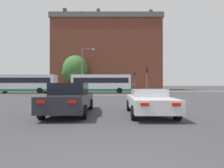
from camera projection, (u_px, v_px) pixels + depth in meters
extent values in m
cube|color=silver|center=(112.00, 95.00, 25.09)|extent=(8.15, 0.30, 0.01)
cube|color=#A09B91|center=(112.00, 91.00, 40.51)|extent=(69.06, 2.50, 0.01)
cube|color=brown|center=(107.00, 58.00, 50.91)|extent=(28.78, 13.21, 18.71)
cube|color=#5B5954|center=(107.00, 24.00, 50.95)|extent=(29.36, 13.74, 1.32)
cube|color=brown|center=(65.00, 13.00, 47.90)|extent=(0.90, 0.90, 2.39)
cube|color=brown|center=(81.00, 16.00, 50.02)|extent=(0.90, 0.90, 2.39)
cube|color=brown|center=(98.00, 14.00, 48.27)|extent=(0.90, 0.90, 2.39)
cube|color=brown|center=(117.00, 17.00, 50.79)|extent=(0.90, 0.90, 2.39)
cube|color=brown|center=(129.00, 18.00, 51.78)|extent=(0.90, 0.90, 2.39)
cube|color=brown|center=(151.00, 14.00, 48.90)|extent=(0.90, 0.90, 2.39)
cube|color=#232328|center=(70.00, 101.00, 9.19)|extent=(2.06, 4.93, 0.72)
cube|color=black|center=(70.00, 88.00, 9.14)|extent=(1.72, 2.24, 0.57)
cylinder|color=black|center=(60.00, 104.00, 10.68)|extent=(0.24, 0.65, 0.64)
cylinder|color=black|center=(91.00, 104.00, 10.73)|extent=(0.24, 0.65, 0.64)
cylinder|color=black|center=(42.00, 112.00, 7.65)|extent=(0.24, 0.65, 0.64)
cylinder|color=black|center=(84.00, 112.00, 7.70)|extent=(0.24, 0.65, 0.64)
cube|color=red|center=(41.00, 102.00, 6.72)|extent=(0.32, 0.06, 0.12)
cube|color=red|center=(72.00, 102.00, 6.75)|extent=(0.32, 0.06, 0.12)
cube|color=silver|center=(149.00, 103.00, 8.78)|extent=(2.00, 4.28, 0.59)
cube|color=silver|center=(149.00, 93.00, 8.89)|extent=(1.68, 1.30, 0.38)
cylinder|color=black|center=(129.00, 105.00, 10.11)|extent=(0.23, 0.64, 0.64)
cylinder|color=black|center=(161.00, 105.00, 10.08)|extent=(0.23, 0.64, 0.64)
cylinder|color=black|center=(134.00, 113.00, 7.48)|extent=(0.23, 0.64, 0.64)
cylinder|color=black|center=(177.00, 113.00, 7.45)|extent=(0.23, 0.64, 0.64)
cube|color=red|center=(145.00, 105.00, 6.65)|extent=(0.32, 0.06, 0.12)
cube|color=red|center=(176.00, 105.00, 6.63)|extent=(0.32, 0.06, 0.12)
cube|color=silver|center=(101.00, 83.00, 31.31)|extent=(10.37, 2.50, 2.92)
cube|color=#1E7042|center=(101.00, 90.00, 31.31)|extent=(10.39, 2.52, 0.44)
cube|color=black|center=(101.00, 80.00, 31.31)|extent=(9.54, 2.53, 0.90)
cylinder|color=black|center=(82.00, 91.00, 30.11)|extent=(1.00, 0.28, 1.00)
cylinder|color=black|center=(85.00, 90.00, 32.51)|extent=(1.00, 0.28, 1.00)
cylinder|color=black|center=(120.00, 91.00, 30.10)|extent=(1.00, 0.28, 1.00)
cylinder|color=black|center=(119.00, 90.00, 32.51)|extent=(1.00, 0.28, 1.00)
cube|color=silver|center=(22.00, 83.00, 30.95)|extent=(11.96, 2.47, 2.92)
cube|color=#1E7042|center=(22.00, 90.00, 30.95)|extent=(11.98, 2.49, 0.44)
cube|color=black|center=(22.00, 80.00, 30.96)|extent=(11.00, 2.50, 0.90)
cylinder|color=black|center=(5.00, 90.00, 32.14)|extent=(1.00, 0.28, 1.00)
cylinder|color=black|center=(40.00, 91.00, 29.76)|extent=(1.00, 0.28, 1.00)
cylinder|color=black|center=(45.00, 90.00, 32.13)|extent=(1.00, 0.28, 1.00)
cylinder|color=slate|center=(147.00, 84.00, 25.52)|extent=(0.12, 0.12, 3.27)
cube|color=black|center=(147.00, 70.00, 25.53)|extent=(0.26, 0.20, 0.80)
sphere|color=red|center=(147.00, 68.00, 25.40)|extent=(0.17, 0.17, 0.17)
sphere|color=black|center=(147.00, 70.00, 25.40)|extent=(0.17, 0.17, 0.17)
sphere|color=black|center=(147.00, 72.00, 25.40)|extent=(0.17, 0.17, 0.17)
cylinder|color=slate|center=(88.00, 84.00, 40.01)|extent=(0.12, 0.12, 3.17)
cube|color=black|center=(88.00, 76.00, 40.02)|extent=(0.26, 0.20, 0.80)
sphere|color=red|center=(87.00, 75.00, 39.89)|extent=(0.17, 0.17, 0.17)
sphere|color=black|center=(87.00, 76.00, 39.89)|extent=(0.17, 0.17, 0.17)
sphere|color=black|center=(87.00, 77.00, 39.89)|extent=(0.17, 0.17, 0.17)
cylinder|color=slate|center=(135.00, 84.00, 39.52)|extent=(0.12, 0.12, 3.53)
cube|color=black|center=(135.00, 74.00, 39.52)|extent=(0.26, 0.20, 0.80)
sphere|color=red|center=(135.00, 73.00, 39.39)|extent=(0.17, 0.17, 0.17)
sphere|color=black|center=(135.00, 74.00, 39.39)|extent=(0.17, 0.17, 0.17)
sphere|color=black|center=(135.00, 75.00, 39.39)|extent=(0.17, 0.17, 0.17)
cylinder|color=slate|center=(82.00, 70.00, 32.74)|extent=(0.16, 0.16, 8.39)
cylinder|color=slate|center=(88.00, 49.00, 32.75)|extent=(2.18, 0.10, 0.10)
ellipsoid|color=#B2B2B7|center=(94.00, 49.00, 32.75)|extent=(0.50, 0.36, 0.22)
cylinder|color=black|center=(133.00, 89.00, 40.66)|extent=(0.13, 0.13, 0.85)
cylinder|color=black|center=(133.00, 89.00, 40.70)|extent=(0.13, 0.13, 0.85)
cube|color=#336B38|center=(133.00, 86.00, 40.68)|extent=(0.43, 0.29, 0.67)
sphere|color=tan|center=(133.00, 84.00, 40.68)|extent=(0.26, 0.26, 0.26)
cylinder|color=#333851|center=(81.00, 89.00, 40.60)|extent=(0.13, 0.13, 0.78)
cylinder|color=#333851|center=(82.00, 89.00, 40.48)|extent=(0.13, 0.13, 0.78)
cube|color=olive|center=(82.00, 86.00, 40.54)|extent=(0.44, 0.44, 0.62)
sphere|color=tan|center=(82.00, 85.00, 40.54)|extent=(0.23, 0.23, 0.23)
cylinder|color=brown|center=(83.00, 89.00, 41.39)|extent=(0.13, 0.13, 0.75)
cylinder|color=brown|center=(82.00, 89.00, 41.22)|extent=(0.13, 0.13, 0.75)
cube|color=navy|center=(82.00, 87.00, 41.31)|extent=(0.29, 0.43, 0.60)
sphere|color=tan|center=(82.00, 85.00, 41.31)|extent=(0.23, 0.23, 0.23)
cylinder|color=#4C3823|center=(69.00, 85.00, 42.89)|extent=(0.36, 0.36, 2.81)
ellipsoid|color=#285623|center=(69.00, 73.00, 42.90)|extent=(3.73, 3.73, 3.91)
cylinder|color=#4C3823|center=(76.00, 85.00, 43.27)|extent=(0.36, 0.36, 2.92)
ellipsoid|color=#3D7033|center=(76.00, 68.00, 43.28)|extent=(6.14, 6.14, 6.45)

